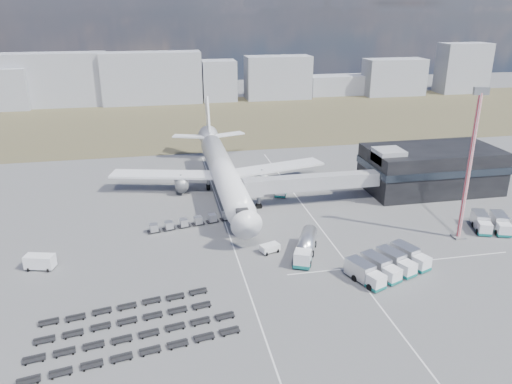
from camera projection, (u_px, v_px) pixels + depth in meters
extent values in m
plane|color=#565659|center=(248.00, 255.00, 87.24)|extent=(420.00, 420.00, 0.00)
cube|color=brown|center=(195.00, 120.00, 188.06)|extent=(420.00, 90.00, 0.01)
cube|color=silver|center=(232.00, 243.00, 91.45)|extent=(0.25, 110.00, 0.01)
cube|color=silver|center=(326.00, 235.00, 94.77)|extent=(0.25, 110.00, 0.01)
cube|color=silver|center=(401.00, 263.00, 84.52)|extent=(40.00, 0.25, 0.01)
cube|color=black|center=(431.00, 169.00, 116.31)|extent=(30.00, 16.00, 10.00)
cube|color=#262D38|center=(432.00, 164.00, 115.89)|extent=(30.40, 16.40, 1.60)
cube|color=#939399|center=(389.00, 156.00, 110.67)|extent=(6.00, 6.00, 3.00)
cube|color=#939399|center=(313.00, 182.00, 107.56)|extent=(29.80, 3.00, 3.00)
cube|color=#939399|center=(252.00, 187.00, 104.63)|extent=(4.00, 3.60, 3.40)
cylinder|color=slate|center=(259.00, 197.00, 106.27)|extent=(0.70, 0.70, 5.10)
cylinder|color=black|center=(259.00, 206.00, 107.01)|extent=(1.40, 0.90, 1.40)
cylinder|color=white|center=(224.00, 173.00, 112.86)|extent=(5.60, 48.00, 5.60)
cone|color=white|center=(244.00, 219.00, 88.57)|extent=(5.60, 5.00, 5.60)
cone|color=white|center=(210.00, 139.00, 138.24)|extent=(5.60, 8.00, 5.60)
cube|color=black|center=(242.00, 211.00, 90.12)|extent=(2.20, 2.00, 0.80)
cube|color=white|center=(165.00, 174.00, 115.47)|extent=(25.59, 11.38, 0.50)
cube|color=white|center=(274.00, 168.00, 120.26)|extent=(25.59, 11.38, 0.50)
cylinder|color=slate|center=(181.00, 183.00, 114.88)|extent=(3.00, 5.00, 3.00)
cylinder|color=slate|center=(262.00, 178.00, 118.39)|extent=(3.00, 5.00, 3.00)
cube|color=white|center=(189.00, 136.00, 138.91)|extent=(9.49, 5.63, 0.35)
cube|color=white|center=(228.00, 134.00, 140.94)|extent=(9.49, 5.63, 0.35)
cube|color=white|center=(208.00, 116.00, 138.96)|extent=(0.50, 9.06, 11.45)
cylinder|color=slate|center=(239.00, 227.00, 95.05)|extent=(0.50, 0.50, 2.50)
cylinder|color=slate|center=(208.00, 185.00, 117.37)|extent=(0.60, 0.60, 2.50)
cylinder|color=slate|center=(235.00, 183.00, 118.55)|extent=(0.60, 0.60, 2.50)
cylinder|color=black|center=(239.00, 231.00, 95.31)|extent=(0.50, 1.20, 1.20)
cube|color=#989AA6|center=(7.00, 89.00, 204.34)|extent=(18.01, 12.00, 16.73)
cube|color=#989AA6|center=(55.00, 80.00, 209.82)|extent=(42.14, 12.00, 22.06)
cube|color=#989AA6|center=(152.00, 78.00, 215.65)|extent=(42.23, 12.00, 21.85)
cube|color=#989AA6|center=(219.00, 81.00, 222.87)|extent=(14.85, 12.00, 17.66)
cube|color=#989AA6|center=(278.00, 77.00, 227.11)|extent=(29.43, 12.00, 19.05)
cube|color=#989AA6|center=(338.00, 85.00, 239.13)|extent=(28.68, 12.00, 9.00)
cube|color=#989AA6|center=(394.00, 77.00, 236.41)|extent=(28.41, 12.00, 16.83)
cube|color=#989AA6|center=(463.00, 68.00, 242.43)|extent=(23.56, 12.00, 23.40)
cube|color=white|center=(302.00, 258.00, 82.67)|extent=(3.54, 3.54, 2.56)
cube|color=#126762|center=(302.00, 264.00, 83.03)|extent=(3.69, 3.69, 0.56)
cylinder|color=silver|center=(307.00, 241.00, 87.47)|extent=(5.98, 8.77, 2.79)
cube|color=slate|center=(307.00, 248.00, 87.93)|extent=(5.88, 8.72, 0.39)
cylinder|color=black|center=(305.00, 254.00, 86.50)|extent=(3.15, 2.31, 1.23)
cube|color=white|center=(270.00, 248.00, 87.96)|extent=(3.77, 2.89, 1.50)
cube|color=white|center=(40.00, 262.00, 82.25)|extent=(5.12, 3.28, 2.49)
cube|color=white|center=(281.00, 188.00, 114.52)|extent=(4.16, 6.22, 2.69)
cube|color=#126762|center=(281.00, 192.00, 114.91)|extent=(4.28, 6.34, 0.43)
cube|color=white|center=(376.00, 281.00, 76.43)|extent=(3.02, 2.96, 2.25)
cube|color=#126762|center=(376.00, 286.00, 76.74)|extent=(3.15, 3.09, 0.46)
cube|color=silver|center=(360.00, 269.00, 79.09)|extent=(4.02, 5.28, 2.66)
cube|color=white|center=(392.00, 275.00, 78.20)|extent=(3.02, 2.96, 2.25)
cube|color=#126762|center=(391.00, 280.00, 78.51)|extent=(3.15, 3.09, 0.46)
cube|color=silver|center=(376.00, 263.00, 80.86)|extent=(4.02, 5.28, 2.66)
cube|color=white|center=(407.00, 269.00, 79.97)|extent=(3.02, 2.96, 2.25)
cube|color=#126762|center=(407.00, 274.00, 80.28)|extent=(3.15, 3.09, 0.46)
cube|color=silver|center=(391.00, 258.00, 82.63)|extent=(4.02, 5.28, 2.66)
cube|color=white|center=(422.00, 263.00, 81.74)|extent=(3.02, 2.96, 2.25)
cube|color=#126762|center=(421.00, 268.00, 82.05)|extent=(3.15, 3.09, 0.46)
cube|color=silver|center=(405.00, 252.00, 84.40)|extent=(4.02, 5.28, 2.66)
cube|color=white|center=(485.00, 228.00, 94.34)|extent=(2.97, 2.91, 2.24)
cube|color=#126762|center=(484.00, 233.00, 94.65)|extent=(3.10, 3.04, 0.46)
cube|color=silver|center=(480.00, 219.00, 97.50)|extent=(3.90, 5.24, 2.65)
cube|color=white|center=(504.00, 230.00, 93.86)|extent=(2.97, 2.91, 2.24)
cube|color=#126762|center=(503.00, 234.00, 94.17)|extent=(3.10, 3.04, 0.46)
cube|color=silver|center=(499.00, 220.00, 97.01)|extent=(3.90, 5.24, 2.65)
cube|color=black|center=(154.00, 231.00, 95.66)|extent=(2.66, 1.95, 0.17)
cube|color=silver|center=(154.00, 227.00, 95.38)|extent=(1.76, 1.76, 1.39)
cube|color=black|center=(169.00, 229.00, 96.76)|extent=(2.66, 1.95, 0.17)
cube|color=silver|center=(169.00, 225.00, 96.48)|extent=(1.76, 1.76, 1.39)
cube|color=black|center=(184.00, 226.00, 97.87)|extent=(2.66, 1.95, 0.17)
cube|color=silver|center=(184.00, 222.00, 97.59)|extent=(1.76, 1.76, 1.39)
cube|color=black|center=(198.00, 224.00, 98.97)|extent=(2.66, 1.95, 0.17)
cube|color=silver|center=(198.00, 220.00, 98.69)|extent=(1.76, 1.76, 1.39)
cube|color=black|center=(212.00, 221.00, 100.08)|extent=(2.66, 1.95, 0.17)
cube|color=silver|center=(212.00, 218.00, 99.80)|extent=(1.76, 1.76, 1.39)
cube|color=black|center=(226.00, 219.00, 101.18)|extent=(2.66, 1.95, 0.17)
cube|color=silver|center=(226.00, 215.00, 100.90)|extent=(1.76, 1.76, 1.39)
cube|color=black|center=(240.00, 216.00, 102.29)|extent=(2.66, 1.95, 0.17)
cube|color=silver|center=(240.00, 213.00, 102.01)|extent=(1.76, 1.76, 1.39)
cube|color=black|center=(136.00, 354.00, 62.21)|extent=(28.03, 6.45, 0.64)
cube|color=black|center=(131.00, 336.00, 65.42)|extent=(28.03, 6.45, 0.64)
cube|color=black|center=(127.00, 321.00, 68.64)|extent=(24.55, 5.81, 0.64)
cube|color=black|center=(123.00, 306.00, 71.86)|extent=(24.55, 5.81, 0.64)
cylinder|color=red|center=(469.00, 169.00, 88.95)|extent=(0.76, 0.76, 27.07)
cube|color=slate|center=(481.00, 91.00, 84.03)|extent=(2.68, 1.20, 1.30)
cube|color=#565659|center=(458.00, 237.00, 93.69)|extent=(2.17, 2.17, 0.32)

